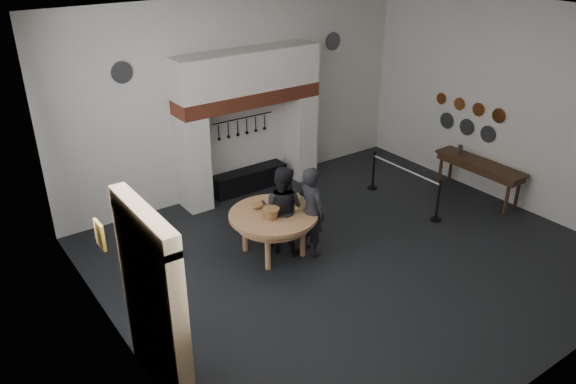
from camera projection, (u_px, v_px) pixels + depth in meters
floor at (351, 256)px, 10.95m from camera, size 9.00×8.00×0.02m
ceiling at (364, 17)px, 8.98m from camera, size 9.00×8.00×0.02m
wall_back at (240, 96)px, 12.89m from camera, size 9.00×0.02×4.50m
wall_front at (571, 243)px, 7.04m from camera, size 9.00×0.02×4.50m
wall_left at (109, 219)px, 7.61m from camera, size 0.02×8.00×4.50m
wall_right at (510, 105)px, 12.32m from camera, size 0.02×8.00×4.50m
chimney_pier_left at (193, 163)px, 12.38m from camera, size 0.55×0.70×2.15m
chimney_pier_right at (300, 136)px, 13.92m from camera, size 0.55×0.70×2.15m
hearth_brick_band at (248, 97)px, 12.61m from camera, size 3.50×0.72×0.32m
chimney_hood at (247, 70)px, 12.35m from camera, size 3.50×0.70×0.90m
iron_range at (249, 179)px, 13.56m from camera, size 1.90×0.45×0.50m
utensil_rail at (243, 118)px, 13.05m from camera, size 1.60×0.02×0.02m
door_recess at (148, 315)px, 7.33m from camera, size 0.04×1.10×2.50m
door_jamb_near at (178, 339)px, 6.85m from camera, size 0.22×0.30×2.60m
door_jamb_far at (134, 284)px, 7.87m from camera, size 0.22×0.30×2.60m
door_lintel at (143, 219)px, 6.77m from camera, size 0.22×1.70×0.30m
wall_plaque at (100, 235)px, 8.51m from camera, size 0.05×0.34×0.44m
work_table at (273, 215)px, 10.68m from camera, size 1.95×1.95×0.07m
pumpkin at (279, 201)px, 10.78m from camera, size 0.36×0.36×0.31m
cheese_block_big at (296, 202)px, 10.84m from camera, size 0.22×0.22×0.24m
cheese_block_small at (286, 197)px, 11.06m from camera, size 0.18×0.18×0.20m
wicker_basket at (271, 213)px, 10.43m from camera, size 0.37×0.37×0.22m
bread_loaf at (259, 205)px, 10.84m from camera, size 0.31×0.18×0.13m
visitor_near at (311, 211)px, 10.70m from camera, size 0.48×0.69×1.81m
visitor_far at (282, 209)px, 10.79m from camera, size 1.05×1.09×1.77m
side_table at (480, 163)px, 12.89m from camera, size 0.55×2.20×0.06m
pewter_jug at (460, 150)px, 13.27m from camera, size 0.12×0.12×0.22m
copper_pan_a at (499, 116)px, 12.58m from camera, size 0.03×0.34×0.34m
copper_pan_b at (479, 110)px, 12.98m from camera, size 0.03×0.32×0.32m
copper_pan_c at (459, 104)px, 13.38m from camera, size 0.03×0.30×0.30m
copper_pan_d at (441, 98)px, 13.79m from camera, size 0.03×0.28×0.28m
pewter_plate_left at (488, 134)px, 12.94m from camera, size 0.03×0.40×0.40m
pewter_plate_mid at (467, 127)px, 13.38m from camera, size 0.03×0.40×0.40m
pewter_plate_right at (447, 121)px, 13.82m from camera, size 0.03×0.40×0.40m
pewter_plate_back_left at (122, 72)px, 11.04m from camera, size 0.44×0.03×0.44m
pewter_plate_back_right at (333, 41)px, 13.86m from camera, size 0.44×0.03×0.44m
barrier_post_near at (438, 202)px, 12.05m from camera, size 0.05×0.05×0.90m
barrier_post_far at (373, 171)px, 13.51m from camera, size 0.05×0.05×0.90m
barrier_rope at (405, 170)px, 12.61m from camera, size 0.04×2.00×0.04m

